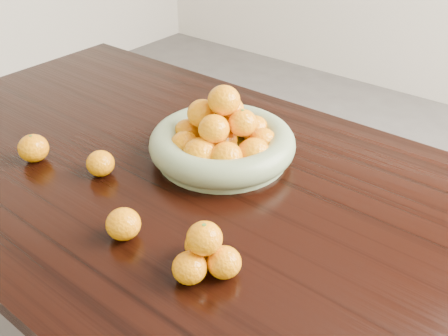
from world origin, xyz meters
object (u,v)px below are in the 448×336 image
Objects in this scene: dining_table at (217,219)px; fruit_bowl at (222,140)px; orange_pyramid at (205,253)px; loose_orange_0 at (33,148)px.

fruit_bowl is at bearing 123.93° from dining_table.
orange_pyramid is (0.15, -0.22, 0.13)m from dining_table.
orange_pyramid is 0.58m from loose_orange_0.
fruit_bowl is 2.88× the size of orange_pyramid.
dining_table is at bearing 23.50° from loose_orange_0.
fruit_bowl is at bearing 124.31° from orange_pyramid.
loose_orange_0 is at bearing -156.50° from dining_table.
dining_table is at bearing -56.07° from fruit_bowl.
fruit_bowl is 4.89× the size of loose_orange_0.
orange_pyramid is (0.23, -0.33, -0.01)m from fruit_bowl.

